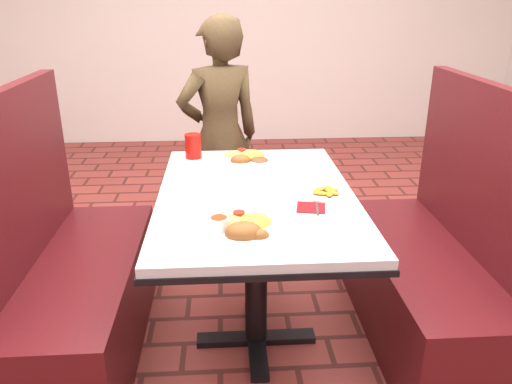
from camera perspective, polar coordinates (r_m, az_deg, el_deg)
dining_table at (r=2.10m, az=0.00°, el=-2.44°), size 0.81×1.21×0.75m
booth_bench_left at (r=2.34m, az=-20.19°, el=-10.08°), size 0.47×1.20×1.17m
booth_bench_right at (r=2.43m, az=19.39°, el=-8.82°), size 0.47×1.20×1.17m
diner_person at (r=3.05m, az=-4.16°, el=6.31°), size 0.60×0.49×1.42m
near_dinner_plate at (r=1.70m, az=-1.35°, el=-3.64°), size 0.29×0.29×0.09m
far_dinner_plate at (r=2.44m, az=-1.06°, el=4.15°), size 0.29×0.29×0.07m
plantain_plate at (r=2.04m, az=8.00°, el=-0.14°), size 0.18×0.18×0.03m
maroon_napkin at (r=1.92m, az=6.31°, el=-1.77°), size 0.13×0.13×0.00m
spoon_utensil at (r=1.90m, az=7.02°, el=-1.96°), size 0.03×0.13×0.00m
red_tumbler at (r=2.50m, az=-7.20°, el=5.23°), size 0.08×0.08×0.12m
paper_napkin at (r=1.64m, az=9.34°, el=-5.93°), size 0.20×0.16×0.01m
knife_utensil at (r=1.69m, az=-2.54°, el=-4.73°), size 0.05×0.16×0.00m
fork_utensil at (r=1.73m, az=-3.37°, el=-4.12°), size 0.08×0.13×0.00m
lettuce_shreds at (r=2.12m, az=0.97°, el=0.65°), size 0.28×0.32×0.00m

